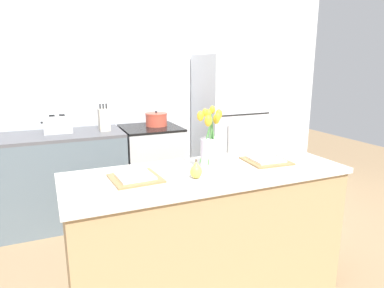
# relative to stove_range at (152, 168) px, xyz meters

# --- Properties ---
(back_wall) EXTENTS (5.20, 0.08, 2.70)m
(back_wall) POSITION_rel_stove_range_xyz_m (-0.10, 0.40, 0.89)
(back_wall) COLOR silver
(back_wall) RESTS_ON ground_plane
(kitchen_island) EXTENTS (1.80, 0.66, 0.91)m
(kitchen_island) POSITION_rel_stove_range_xyz_m (-0.10, -1.60, -0.00)
(kitchen_island) COLOR tan
(kitchen_island) RESTS_ON ground_plane
(back_counter) EXTENTS (1.68, 0.60, 0.92)m
(back_counter) POSITION_rel_stove_range_xyz_m (-1.16, 0.00, 0.00)
(back_counter) COLOR slate
(back_counter) RESTS_ON ground_plane
(stove_range) EXTENTS (0.60, 0.61, 0.92)m
(stove_range) POSITION_rel_stove_range_xyz_m (0.00, 0.00, 0.00)
(stove_range) COLOR #B2B5B7
(stove_range) RESTS_ON ground_plane
(refrigerator) EXTENTS (0.68, 0.67, 1.67)m
(refrigerator) POSITION_rel_stove_range_xyz_m (0.95, 0.00, 0.38)
(refrigerator) COLOR silver
(refrigerator) RESTS_ON ground_plane
(flower_vase) EXTENTS (0.16, 0.15, 0.41)m
(flower_vase) POSITION_rel_stove_range_xyz_m (-0.08, -1.61, 0.60)
(flower_vase) COLOR silver
(flower_vase) RESTS_ON kitchen_island
(pear_figurine) EXTENTS (0.07, 0.07, 0.12)m
(pear_figurine) POSITION_rel_stove_range_xyz_m (-0.23, -1.70, 0.50)
(pear_figurine) COLOR #E5CC4C
(pear_figurine) RESTS_ON kitchen_island
(plate_setting_left) EXTENTS (0.30, 0.30, 0.02)m
(plate_setting_left) POSITION_rel_stove_range_xyz_m (-0.56, -1.58, 0.46)
(plate_setting_left) COLOR olive
(plate_setting_left) RESTS_ON kitchen_island
(plate_setting_right) EXTENTS (0.30, 0.30, 0.02)m
(plate_setting_right) POSITION_rel_stove_range_xyz_m (0.36, -1.58, 0.46)
(plate_setting_right) COLOR olive
(plate_setting_right) RESTS_ON kitchen_island
(toaster) EXTENTS (0.28, 0.18, 0.17)m
(toaster) POSITION_rel_stove_range_xyz_m (-0.92, 0.05, 0.54)
(toaster) COLOR #B7BABC
(toaster) RESTS_ON back_counter
(cooking_pot) EXTENTS (0.24, 0.24, 0.16)m
(cooking_pot) POSITION_rel_stove_range_xyz_m (0.08, 0.04, 0.53)
(cooking_pot) COLOR #CC4C38
(cooking_pot) RESTS_ON stove_range
(knife_block) EXTENTS (0.10, 0.14, 0.27)m
(knife_block) POSITION_rel_stove_range_xyz_m (-0.48, -0.01, 0.57)
(knife_block) COLOR beige
(knife_block) RESTS_ON back_counter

